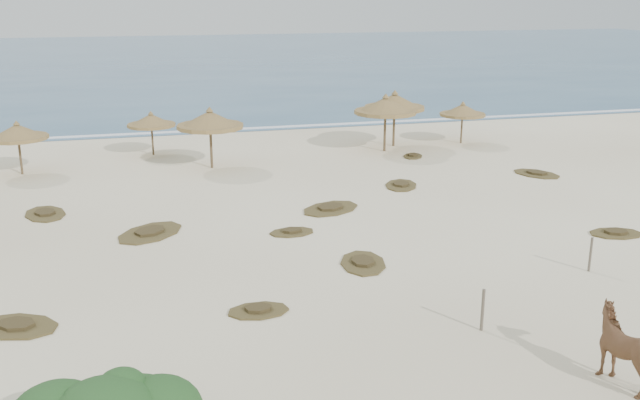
# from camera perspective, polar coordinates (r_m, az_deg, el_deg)

# --- Properties ---
(ground) EXTENTS (160.00, 160.00, 0.00)m
(ground) POSITION_cam_1_polar(r_m,az_deg,el_deg) (22.10, 6.91, -6.53)
(ground) COLOR #F8EFCC
(ground) RESTS_ON ground
(ocean) EXTENTS (200.00, 100.00, 0.01)m
(ocean) POSITION_cam_1_polar(r_m,az_deg,el_deg) (94.56, -10.15, 11.04)
(ocean) COLOR navy
(ocean) RESTS_ON ground
(foam_line) EXTENTS (70.00, 0.60, 0.01)m
(foam_line) POSITION_cam_1_polar(r_m,az_deg,el_deg) (46.31, -4.91, 5.75)
(foam_line) COLOR white
(foam_line) RESTS_ON ground
(palapa_1) EXTENTS (3.56, 3.56, 2.63)m
(palapa_1) POSITION_cam_1_polar(r_m,az_deg,el_deg) (37.03, -23.05, 4.98)
(palapa_1) COLOR brown
(palapa_1) RESTS_ON ground
(palapa_2) EXTENTS (3.16, 3.16, 2.40)m
(palapa_2) POSITION_cam_1_polar(r_m,az_deg,el_deg) (39.28, -13.36, 6.18)
(palapa_2) COLOR brown
(palapa_2) RESTS_ON ground
(palapa_3) EXTENTS (3.96, 3.96, 3.09)m
(palapa_3) POSITION_cam_1_polar(r_m,az_deg,el_deg) (35.70, -8.80, 6.30)
(palapa_3) COLOR brown
(palapa_3) RESTS_ON ground
(palapa_4) EXTENTS (3.69, 3.69, 3.20)m
(palapa_4) POSITION_cam_1_polar(r_m,az_deg,el_deg) (40.64, 5.99, 7.75)
(palapa_4) COLOR brown
(palapa_4) RESTS_ON ground
(palapa_5) EXTENTS (3.56, 3.56, 3.19)m
(palapa_5) POSITION_cam_1_polar(r_m,az_deg,el_deg) (39.24, 5.26, 7.46)
(palapa_5) COLOR brown
(palapa_5) RESTS_ON ground
(palapa_6) EXTENTS (2.97, 2.97, 2.45)m
(palapa_6) POSITION_cam_1_polar(r_m,az_deg,el_deg) (42.08, 11.34, 7.03)
(palapa_6) COLOR brown
(palapa_6) RESTS_ON ground
(horse) EXTENTS (1.43, 2.20, 1.71)m
(horse) POSITION_cam_1_polar(r_m,az_deg,el_deg) (17.71, 23.70, -10.95)
(horse) COLOR #8E5E40
(horse) RESTS_ON ground
(fence_post_near) EXTENTS (0.11, 0.11, 1.16)m
(fence_post_near) POSITION_cam_1_polar(r_m,az_deg,el_deg) (19.25, 12.88, -8.57)
(fence_post_near) COLOR brown
(fence_post_near) RESTS_ON ground
(fence_post_far) EXTENTS (0.10, 0.10, 1.13)m
(fence_post_far) POSITION_cam_1_polar(r_m,az_deg,el_deg) (24.11, 20.82, -4.10)
(fence_post_far) COLOR brown
(fence_post_far) RESTS_ON ground
(scrub_0) EXTENTS (2.74, 2.38, 0.16)m
(scrub_0) POSITION_cam_1_polar(r_m,az_deg,el_deg) (20.76, -23.10, -9.25)
(scrub_0) COLOR brown
(scrub_0) RESTS_ON ground
(scrub_1) EXTENTS (3.28, 3.32, 0.16)m
(scrub_1) POSITION_cam_1_polar(r_m,az_deg,el_deg) (26.86, -13.44, -2.53)
(scrub_1) COLOR brown
(scrub_1) RESTS_ON ground
(scrub_2) EXTENTS (1.75, 1.21, 0.16)m
(scrub_2) POSITION_cam_1_polar(r_m,az_deg,el_deg) (26.20, -2.27, -2.56)
(scrub_2) COLOR brown
(scrub_2) RESTS_ON ground
(scrub_3) EXTENTS (3.17, 2.83, 0.16)m
(scrub_3) POSITION_cam_1_polar(r_m,az_deg,el_deg) (28.98, 0.84, -0.66)
(scrub_3) COLOR brown
(scrub_3) RESTS_ON ground
(scrub_4) EXTENTS (2.13, 1.54, 0.16)m
(scrub_4) POSITION_cam_1_polar(r_m,az_deg,el_deg) (28.22, 22.59, -2.45)
(scrub_4) COLOR brown
(scrub_4) RESTS_ON ground
(scrub_5) EXTENTS (2.49, 2.79, 0.16)m
(scrub_5) POSITION_cam_1_polar(r_m,az_deg,el_deg) (36.01, 16.94, 2.04)
(scrub_5) COLOR brown
(scrub_5) RESTS_ON ground
(scrub_6) EXTENTS (2.08, 2.66, 0.16)m
(scrub_6) POSITION_cam_1_polar(r_m,az_deg,el_deg) (30.33, -21.13, -1.02)
(scrub_6) COLOR brown
(scrub_6) RESTS_ON ground
(scrub_7) EXTENTS (2.21, 2.58, 0.16)m
(scrub_7) POSITION_cam_1_polar(r_m,az_deg,el_deg) (32.63, 6.50, 1.20)
(scrub_7) COLOR brown
(scrub_7) RESTS_ON ground
(scrub_9) EXTENTS (1.92, 2.53, 0.16)m
(scrub_9) POSITION_cam_1_polar(r_m,az_deg,el_deg) (23.34, 3.46, -5.02)
(scrub_9) COLOR brown
(scrub_9) RESTS_ON ground
(scrub_10) EXTENTS (1.59, 1.82, 0.16)m
(scrub_10) POSITION_cam_1_polar(r_m,az_deg,el_deg) (38.47, 7.44, 3.52)
(scrub_10) COLOR brown
(scrub_10) RESTS_ON ground
(scrub_11) EXTENTS (1.75, 1.15, 0.16)m
(scrub_11) POSITION_cam_1_polar(r_m,az_deg,el_deg) (20.08, -4.96, -8.77)
(scrub_11) COLOR brown
(scrub_11) RESTS_ON ground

